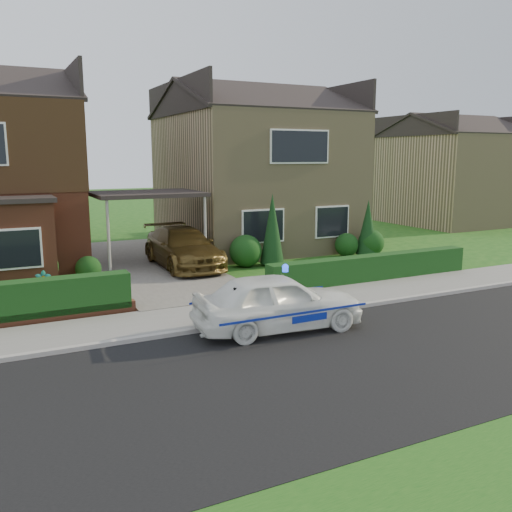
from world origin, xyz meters
TOP-DOWN VIEW (x-y plane):
  - ground at (0.00, 0.00)m, footprint 120.00×120.00m
  - road at (0.00, 0.00)m, footprint 60.00×6.00m
  - kerb at (0.00, 3.05)m, footprint 60.00×0.16m
  - sidewalk at (0.00, 4.10)m, footprint 60.00×2.00m
  - driveway at (0.00, 11.00)m, footprint 3.80×12.00m
  - house_right at (5.80, 13.99)m, footprint 7.50×8.06m
  - carport_link at (0.00, 10.95)m, footprint 3.80×3.00m
  - hedge_right at (5.80, 5.35)m, footprint 7.50×0.55m
  - shrub_left_mid at (-4.00, 9.30)m, footprint 1.32×1.32m
  - shrub_left_near at (-2.40, 9.60)m, footprint 0.84×0.84m
  - shrub_right_near at (3.20, 9.40)m, footprint 1.20×1.20m
  - shrub_right_mid at (7.80, 9.50)m, footprint 0.96×0.96m
  - shrub_right_far at (8.80, 9.20)m, footprint 1.08×1.08m
  - conifer_a at (4.20, 9.20)m, footprint 0.90×0.90m
  - conifer_b at (8.60, 9.20)m, footprint 0.90×0.90m
  - neighbour_right at (20.00, 16.00)m, footprint 6.50×7.00m
  - police_car at (0.73, 2.40)m, footprint 3.68×4.13m
  - driveway_car at (1.00, 10.03)m, footprint 1.96×4.76m
  - potted_plant_a at (-3.94, 7.77)m, footprint 0.47×0.35m
  - potted_plant_c at (-4.54, 9.00)m, footprint 0.47×0.47m

SIDE VIEW (x-z plane):
  - ground at x=0.00m, z-range 0.00..0.00m
  - road at x=0.00m, z-range -0.01..0.01m
  - hedge_right at x=5.80m, z-range -0.40..0.40m
  - sidewalk at x=0.00m, z-range 0.00..0.10m
  - kerb at x=0.00m, z-range 0.00..0.12m
  - driveway at x=0.00m, z-range 0.00..0.12m
  - potted_plant_c at x=-4.54m, z-range 0.00..0.67m
  - potted_plant_a at x=-3.94m, z-range 0.00..0.82m
  - shrub_left_near at x=-2.40m, z-range 0.00..0.84m
  - shrub_right_mid at x=7.80m, z-range 0.00..0.96m
  - shrub_right_far at x=8.80m, z-range 0.00..1.08m
  - shrub_right_near at x=3.20m, z-range 0.00..1.20m
  - shrub_left_mid at x=-4.00m, z-range 0.00..1.32m
  - police_car at x=0.73m, z-range -0.08..1.45m
  - driveway_car at x=1.00m, z-range 0.12..1.50m
  - conifer_b at x=8.60m, z-range 0.00..2.20m
  - conifer_a at x=4.20m, z-range 0.00..2.60m
  - neighbour_right at x=20.00m, z-range 0.00..5.20m
  - carport_link at x=0.00m, z-range 1.27..4.04m
  - house_right at x=5.80m, z-range 0.04..7.29m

